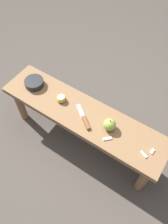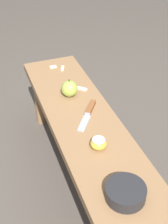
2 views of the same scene
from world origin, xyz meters
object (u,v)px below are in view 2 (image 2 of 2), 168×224
at_px(apple_cut, 98,143).
at_px(knife, 89,111).
at_px(wooden_bench, 85,133).
at_px(apple_whole, 69,89).
at_px(bowl, 126,192).

bearing_deg(apple_cut, knife, 168.31).
xyz_separation_m(wooden_bench, apple_whole, (-0.22, -0.00, 0.11)).
bearing_deg(wooden_bench, bowl, -1.74).
xyz_separation_m(knife, apple_cut, (0.23, -0.05, 0.01)).
height_order(wooden_bench, apple_cut, apple_cut).
height_order(wooden_bench, bowl, bowl).
relative_size(apple_whole, apple_cut, 1.40).
distance_m(knife, apple_cut, 0.24).
height_order(apple_whole, apple_cut, apple_whole).
bearing_deg(knife, apple_cut, 24.80).
relative_size(wooden_bench, knife, 6.42).
bearing_deg(wooden_bench, apple_cut, -2.25).
distance_m(wooden_bench, knife, 0.10).
relative_size(apple_whole, bowl, 0.66).
bearing_deg(knife, bowl, 30.20).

